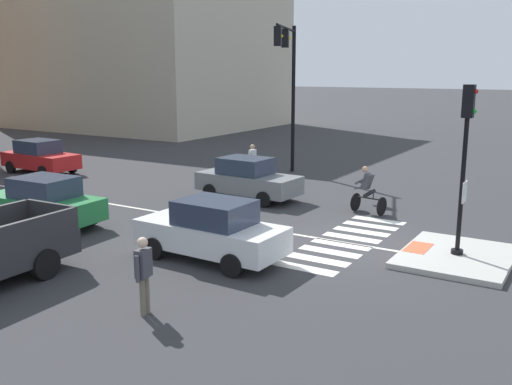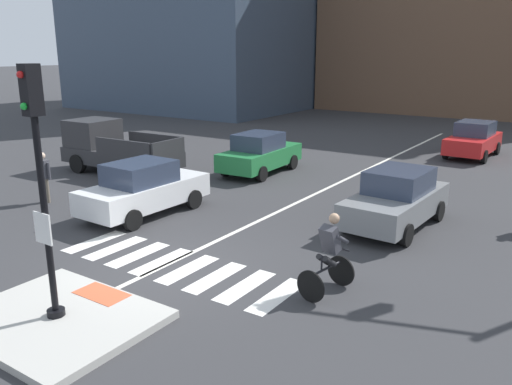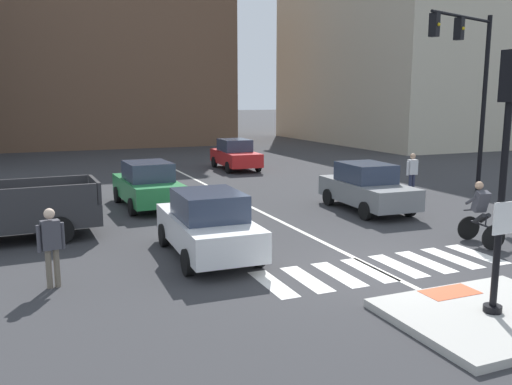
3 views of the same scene
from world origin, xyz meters
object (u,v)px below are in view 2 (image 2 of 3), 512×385
at_px(pedestrian_at_curb_left, 44,173).
at_px(cyclist, 329,253).
at_px(car_grey_eastbound_mid, 396,199).
at_px(pickup_truck_charcoal_cross_left, 113,148).
at_px(car_green_westbound_far, 260,153).
at_px(car_red_eastbound_distant, 474,140).
at_px(car_white_westbound_near, 144,188).
at_px(signal_pole, 40,172).

bearing_deg(pedestrian_at_curb_left, cyclist, -4.44).
xyz_separation_m(car_grey_eastbound_mid, pickup_truck_charcoal_cross_left, (-11.98, 0.30, 0.17)).
xyz_separation_m(car_green_westbound_far, pickup_truck_charcoal_cross_left, (-5.09, -3.18, 0.17)).
distance_m(car_grey_eastbound_mid, car_green_westbound_far, 7.72).
distance_m(car_red_eastbound_distant, pickup_truck_charcoal_cross_left, 16.34).
bearing_deg(car_white_westbound_near, car_green_westbound_far, 91.29).
distance_m(cyclist, pedestrian_at_curb_left, 10.67).
relative_size(car_green_westbound_far, pickup_truck_charcoal_cross_left, 0.81).
relative_size(car_green_westbound_far, cyclist, 2.48).
bearing_deg(pedestrian_at_curb_left, car_grey_eastbound_mid, 21.20).
distance_m(car_red_eastbound_distant, cyclist, 16.72).
height_order(car_white_westbound_near, car_green_westbound_far, same).
relative_size(signal_pole, car_green_westbound_far, 1.08).
height_order(pickup_truck_charcoal_cross_left, cyclist, pickup_truck_charcoal_cross_left).
bearing_deg(car_grey_eastbound_mid, pedestrian_at_curb_left, -158.80).
bearing_deg(car_grey_eastbound_mid, car_green_westbound_far, 153.17).
bearing_deg(cyclist, pickup_truck_charcoal_cross_left, 157.23).
xyz_separation_m(pickup_truck_charcoal_cross_left, cyclist, (12.26, -5.15, -0.11)).
height_order(car_grey_eastbound_mid, car_green_westbound_far, same).
xyz_separation_m(signal_pole, car_grey_eastbound_mid, (3.30, 8.76, -2.04)).
distance_m(car_white_westbound_near, car_green_westbound_far, 6.61).
distance_m(car_green_westbound_far, pickup_truck_charcoal_cross_left, 6.01).
xyz_separation_m(pickup_truck_charcoal_cross_left, pedestrian_at_curb_left, (1.62, -4.32, 0.00)).
distance_m(signal_pole, car_grey_eastbound_mid, 9.58).
height_order(signal_pole, car_grey_eastbound_mid, signal_pole).
bearing_deg(car_red_eastbound_distant, signal_pole, -97.92).
height_order(car_grey_eastbound_mid, car_white_westbound_near, same).
xyz_separation_m(car_green_westbound_far, car_red_eastbound_distant, (6.46, 8.37, 0.00)).
height_order(signal_pole, car_green_westbound_far, signal_pole).
height_order(car_grey_eastbound_mid, pedestrian_at_curb_left, pedestrian_at_curb_left).
height_order(car_white_westbound_near, pedestrian_at_curb_left, pedestrian_at_curb_left).
height_order(car_grey_eastbound_mid, cyclist, cyclist).
height_order(car_white_westbound_near, car_red_eastbound_distant, same).
distance_m(signal_pole, pickup_truck_charcoal_cross_left, 12.69).
xyz_separation_m(car_grey_eastbound_mid, cyclist, (0.28, -4.84, 0.06)).
bearing_deg(car_white_westbound_near, pickup_truck_charcoal_cross_left, 146.80).
bearing_deg(car_green_westbound_far, car_grey_eastbound_mid, -26.83).
xyz_separation_m(car_white_westbound_near, car_red_eastbound_distant, (6.31, 14.99, 0.00)).
relative_size(car_white_westbound_near, pickup_truck_charcoal_cross_left, 0.80).
height_order(signal_pole, car_red_eastbound_distant, signal_pole).
bearing_deg(pedestrian_at_curb_left, car_red_eastbound_distant, 57.97).
relative_size(car_grey_eastbound_mid, cyclist, 2.49).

